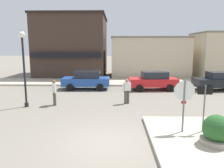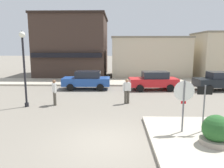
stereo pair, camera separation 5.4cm
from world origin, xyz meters
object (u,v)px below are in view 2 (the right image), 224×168
lamp_post (24,58)px  pedestrian_crossing_far (127,90)px  stop_sign (184,99)px  planter (216,133)px  parked_car_second (154,80)px  pedestrian_crossing_near (54,92)px  one_way_sign (204,104)px  parked_car_third (220,81)px  parked_car_nearest (87,80)px

lamp_post → pedestrian_crossing_far: bearing=8.4°
stop_sign → pedestrian_crossing_far: stop_sign is taller
planter → parked_car_second: (-0.50, 10.75, 0.25)m
lamp_post → pedestrian_crossing_near: bearing=14.0°
one_way_sign → lamp_post: lamp_post is taller
stop_sign → parked_car_third: 11.23m
parked_car_second → pedestrian_crossing_far: size_ratio=2.55×
pedestrian_crossing_near → one_way_sign: bearing=-31.2°
one_way_sign → parked_car_third: one_way_sign is taller
one_way_sign → pedestrian_crossing_far: 5.81m
pedestrian_crossing_near → planter: bearing=-37.3°
planter → parked_car_nearest: bearing=119.5°
planter → parked_car_second: bearing=92.7°
planter → parked_car_second: 10.77m
pedestrian_crossing_near → pedestrian_crossing_far: bearing=6.4°
lamp_post → pedestrian_crossing_near: lamp_post is taller
one_way_sign → pedestrian_crossing_near: (-7.44, 4.50, -0.46)m
one_way_sign → parked_car_nearest: (-6.16, 9.75, -0.52)m
planter → pedestrian_crossing_near: size_ratio=0.76×
lamp_post → pedestrian_crossing_far: 6.55m
lamp_post → parked_car_nearest: bearing=62.8°
stop_sign → parked_car_third: (5.86, 9.56, -0.71)m
one_way_sign → parked_car_nearest: bearing=122.3°
stop_sign → parked_car_nearest: bearing=118.5°
parked_car_nearest → parked_car_second: size_ratio=0.98×
lamp_post → pedestrian_crossing_far: (6.14, 0.91, -2.09)m
planter → pedestrian_crossing_near: bearing=142.7°
parked_car_second → pedestrian_crossing_near: 8.62m
stop_sign → parked_car_nearest: (-5.31, 9.78, -0.71)m
pedestrian_crossing_far → parked_car_third: bearing=29.6°
planter → parked_car_nearest: 12.55m
one_way_sign → parked_car_nearest: size_ratio=0.52×
one_way_sign → pedestrian_crossing_far: size_ratio=1.30×
one_way_sign → planter: 1.40m
lamp_post → parked_car_nearest: (2.90, 5.65, -2.15)m
lamp_post → parked_car_second: 10.41m
stop_sign → parked_car_nearest: stop_sign is taller
one_way_sign → parked_car_second: bearing=92.9°
stop_sign → planter: (0.87, -1.14, -0.96)m
stop_sign → pedestrian_crossing_near: size_ratio=1.43×
lamp_post → planter: bearing=-30.1°
parked_car_third → pedestrian_crossing_near: pedestrian_crossing_near is taller
one_way_sign → parked_car_third: 10.78m
one_way_sign → parked_car_second: size_ratio=0.51×
lamp_post → pedestrian_crossing_near: (1.62, 0.40, -2.09)m
one_way_sign → planter: bearing=-88.9°
stop_sign → parked_car_second: (0.37, 9.62, -0.71)m
parked_car_second → parked_car_third: bearing=-0.6°
stop_sign → planter: size_ratio=1.88×
one_way_sign → parked_car_third: size_ratio=0.51×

